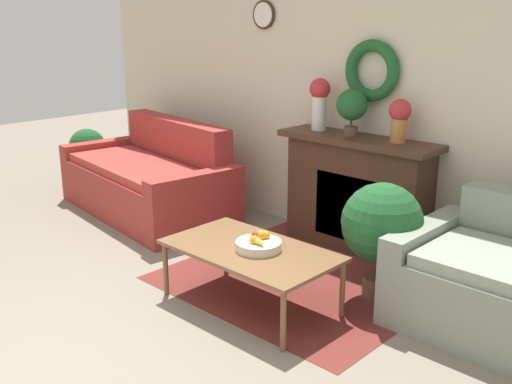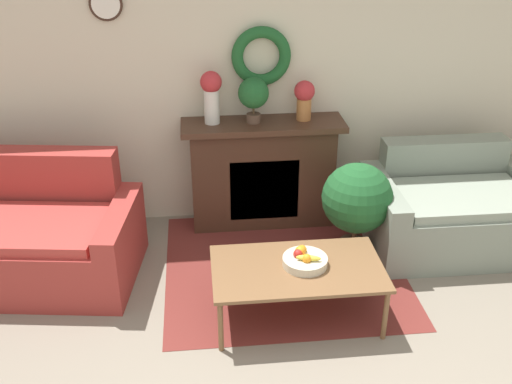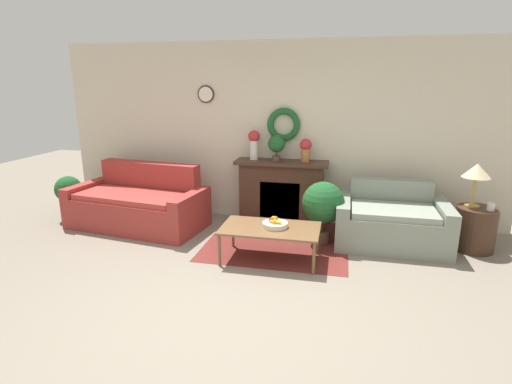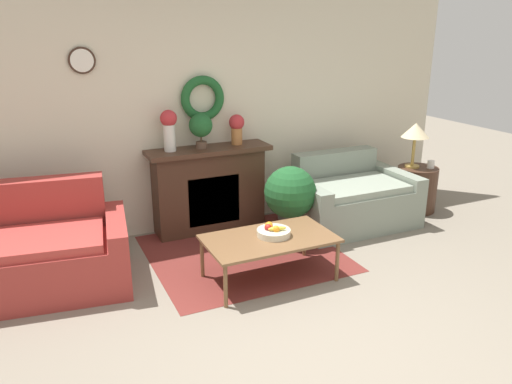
# 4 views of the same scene
# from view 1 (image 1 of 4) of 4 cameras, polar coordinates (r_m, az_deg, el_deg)

# --- Properties ---
(ground_plane) EXTENTS (16.00, 16.00, 0.00)m
(ground_plane) POSITION_cam_1_polar(r_m,az_deg,el_deg) (3.71, -16.48, -15.52)
(ground_plane) COLOR gray
(floor_rug) EXTENTS (1.88, 1.77, 0.01)m
(floor_rug) POSITION_cam_1_polar(r_m,az_deg,el_deg) (4.62, 4.77, -8.12)
(floor_rug) COLOR maroon
(floor_rug) RESTS_ON ground_plane
(wall_back) EXTENTS (6.80, 0.16, 2.70)m
(wall_back) POSITION_cam_1_polar(r_m,az_deg,el_deg) (5.14, 10.27, 9.89)
(wall_back) COLOR beige
(wall_back) RESTS_ON ground_plane
(fireplace) EXTENTS (1.38, 0.41, 0.97)m
(fireplace) POSITION_cam_1_polar(r_m,az_deg,el_deg) (5.08, 9.58, -0.09)
(fireplace) COLOR #42281C
(fireplace) RESTS_ON ground_plane
(couch_left) EXTENTS (2.10, 1.22, 0.91)m
(couch_left) POSITION_cam_1_polar(r_m,az_deg,el_deg) (6.09, -10.09, 1.02)
(couch_left) COLOR #9E332D
(couch_left) RESTS_ON ground_plane
(coffee_table) EXTENTS (1.18, 0.67, 0.42)m
(coffee_table) POSITION_cam_1_polar(r_m,az_deg,el_deg) (4.05, -0.51, -5.81)
(coffee_table) COLOR brown
(coffee_table) RESTS_ON ground_plane
(fruit_bowl) EXTENTS (0.31, 0.31, 0.12)m
(fruit_bowl) POSITION_cam_1_polar(r_m,az_deg,el_deg) (4.00, 0.25, -4.95)
(fruit_bowl) COLOR beige
(fruit_bowl) RESTS_ON coffee_table
(vase_on_mantel_left) EXTENTS (0.18, 0.18, 0.44)m
(vase_on_mantel_left) POSITION_cam_1_polar(r_m,az_deg,el_deg) (5.17, 6.07, 8.72)
(vase_on_mantel_left) COLOR silver
(vase_on_mantel_left) RESTS_ON fireplace
(vase_on_mantel_right) EXTENTS (0.17, 0.17, 0.34)m
(vase_on_mantel_right) POSITION_cam_1_polar(r_m,az_deg,el_deg) (4.76, 13.52, 6.91)
(vase_on_mantel_right) COLOR #AD6B38
(vase_on_mantel_right) RESTS_ON fireplace
(potted_plant_on_mantel) EXTENTS (0.26, 0.26, 0.38)m
(potted_plant_on_mantel) POSITION_cam_1_polar(r_m,az_deg,el_deg) (4.96, 9.12, 8.08)
(potted_plant_on_mantel) COLOR brown
(potted_plant_on_mantel) RESTS_ON fireplace
(potted_plant_floor_by_couch) EXTENTS (0.41, 0.41, 0.69)m
(potted_plant_floor_by_couch) POSITION_cam_1_polar(r_m,az_deg,el_deg) (7.09, -15.73, 3.70)
(potted_plant_floor_by_couch) COLOR brown
(potted_plant_floor_by_couch) RESTS_ON ground_plane
(potted_plant_floor_by_loveseat) EXTENTS (0.56, 0.56, 0.84)m
(potted_plant_floor_by_loveseat) POSITION_cam_1_polar(r_m,az_deg,el_deg) (4.17, 11.89, -3.22)
(potted_plant_floor_by_loveseat) COLOR brown
(potted_plant_floor_by_loveseat) RESTS_ON ground_plane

